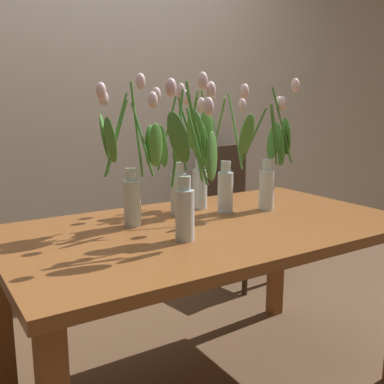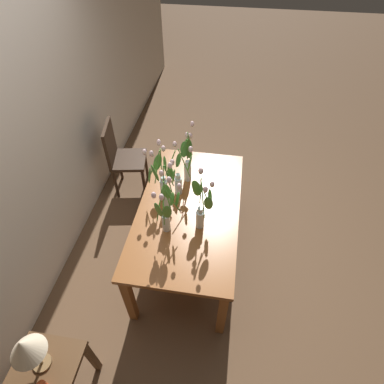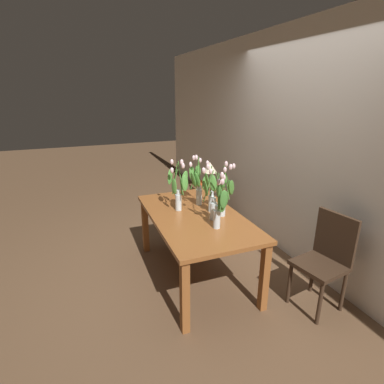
% 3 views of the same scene
% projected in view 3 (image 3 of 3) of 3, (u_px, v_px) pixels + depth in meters
% --- Properties ---
extents(ground_plane, '(18.00, 18.00, 0.00)m').
position_uv_depth(ground_plane, '(195.00, 275.00, 3.41)').
color(ground_plane, brown).
extents(room_wall_rear, '(9.00, 0.10, 2.70)m').
position_uv_depth(room_wall_rear, '(303.00, 149.00, 3.41)').
color(room_wall_rear, silver).
rests_on(room_wall_rear, ground).
extents(dining_table, '(1.60, 0.90, 0.74)m').
position_uv_depth(dining_table, '(195.00, 223.00, 3.20)').
color(dining_table, brown).
rests_on(dining_table, ground).
extents(tulip_vase_0, '(0.25, 0.13, 0.54)m').
position_uv_depth(tulip_vase_0, '(210.00, 193.00, 3.18)').
color(tulip_vase_0, silver).
rests_on(tulip_vase_0, dining_table).
extents(tulip_vase_1, '(0.24, 0.22, 0.58)m').
position_uv_depth(tulip_vase_1, '(178.00, 190.00, 3.19)').
color(tulip_vase_1, silver).
rests_on(tulip_vase_1, dining_table).
extents(tulip_vase_2, '(0.14, 0.26, 0.55)m').
position_uv_depth(tulip_vase_2, '(214.00, 201.00, 2.99)').
color(tulip_vase_2, silver).
rests_on(tulip_vase_2, dining_table).
extents(tulip_vase_3, '(0.24, 0.20, 0.59)m').
position_uv_depth(tulip_vase_3, '(197.00, 185.00, 3.38)').
color(tulip_vase_3, silver).
rests_on(tulip_vase_3, dining_table).
extents(tulip_vase_4, '(0.27, 0.16, 0.58)m').
position_uv_depth(tulip_vase_4, '(219.00, 207.00, 2.78)').
color(tulip_vase_4, silver).
rests_on(tulip_vase_4, dining_table).
extents(tulip_vase_5, '(0.24, 0.18, 0.57)m').
position_uv_depth(tulip_vase_5, '(225.00, 196.00, 3.09)').
color(tulip_vase_5, silver).
rests_on(tulip_vase_5, dining_table).
extents(dining_chair, '(0.46, 0.46, 0.93)m').
position_uv_depth(dining_chair, '(326.00, 256.00, 2.79)').
color(dining_chair, '#382619').
rests_on(dining_chair, ground).
extents(side_table, '(0.44, 0.44, 0.55)m').
position_uv_depth(side_table, '(207.00, 193.00, 4.74)').
color(side_table, brown).
rests_on(side_table, ground).
extents(table_lamp, '(0.22, 0.22, 0.40)m').
position_uv_depth(table_lamp, '(210.00, 168.00, 4.58)').
color(table_lamp, olive).
rests_on(table_lamp, side_table).
extents(pillar_candle, '(0.06, 0.06, 0.07)m').
position_uv_depth(pillar_candle, '(201.00, 183.00, 4.75)').
color(pillar_candle, '#CC4C23').
rests_on(pillar_candle, side_table).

